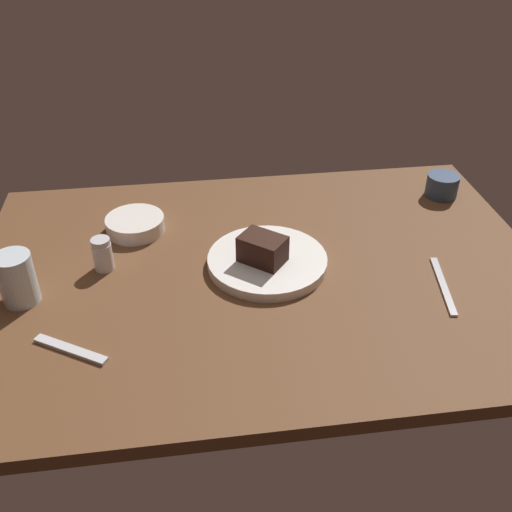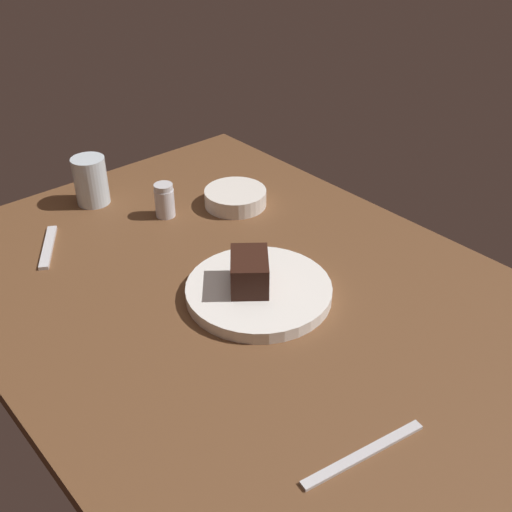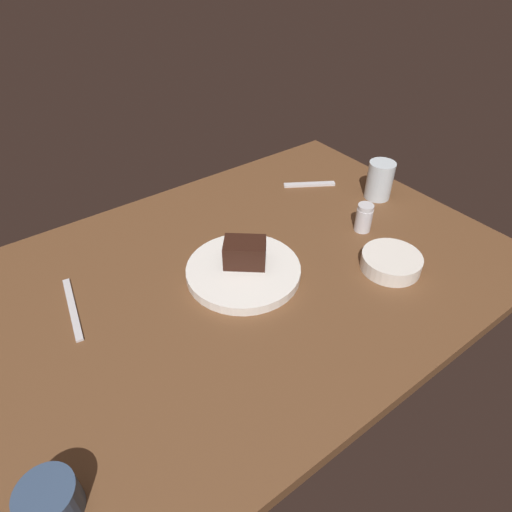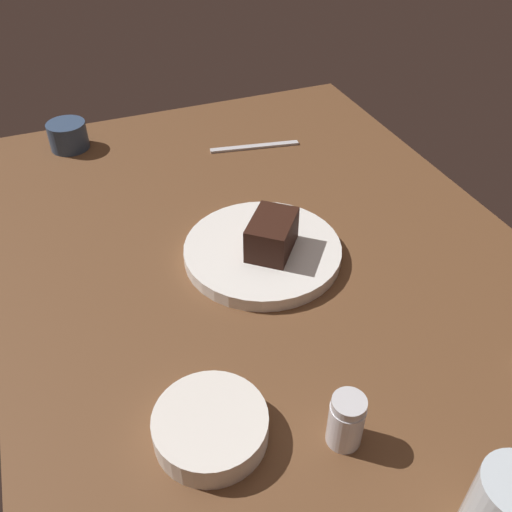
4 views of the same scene
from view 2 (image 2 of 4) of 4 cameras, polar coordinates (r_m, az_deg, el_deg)
name	(u,v)px [view 2 (image 2 of 4)]	position (r cm, az deg, el deg)	size (l,w,h in cm)	color
dining_table	(250,302)	(108.41, -0.59, -4.28)	(120.00, 84.00, 3.00)	brown
dessert_plate	(259,291)	(106.67, 0.26, -3.24)	(25.33, 25.33, 2.19)	white
chocolate_cake_slice	(246,271)	(104.58, -0.96, -1.41)	(9.12, 6.34, 5.75)	black
salt_shaker	(165,200)	(130.55, -8.45, 5.11)	(4.13, 4.13, 7.30)	silver
water_glass	(91,181)	(138.26, -15.02, 6.73)	(7.16, 7.16, 10.45)	silver
side_bowl	(235,198)	(134.22, -1.92, 5.42)	(13.41, 13.41, 3.52)	white
dessert_spoon	(48,247)	(126.27, -18.65, 0.80)	(15.00, 1.80, 0.70)	silver
butter_knife	(364,454)	(83.98, 9.92, -17.57)	(19.00, 1.40, 0.50)	silver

